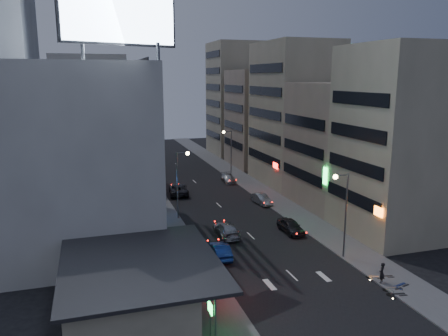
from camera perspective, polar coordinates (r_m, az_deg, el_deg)
name	(u,v)px	position (r m, az deg, el deg)	size (l,w,h in m)	color
ground	(315,297)	(35.87, 11.76, -16.21)	(180.00, 180.00, 0.00)	black
sidewalk_left	(154,202)	(60.37, -9.09, -4.36)	(4.00, 120.00, 0.12)	#4C4C4F
sidewalk_right	(263,193)	(64.44, 5.15, -3.22)	(4.00, 120.00, 0.12)	#4C4C4F
food_court	(128,287)	(33.02, -12.40, -14.96)	(11.00, 13.00, 3.88)	tan
white_building	(80,152)	(48.12, -18.35, 1.99)	(14.00, 24.00, 18.00)	beige
shophouse_near	(397,142)	(49.41, 21.69, 3.17)	(10.00, 11.00, 20.00)	tan
shophouse_mid	(341,145)	(59.24, 14.99, 2.95)	(11.00, 12.00, 16.00)	tan
shophouse_far	(294,114)	(69.93, 9.10, 6.98)	(10.00, 14.00, 22.00)	tan
far_left_a	(91,120)	(72.80, -16.96, 6.01)	(11.00, 10.00, 20.00)	beige
far_left_b	(88,127)	(85.98, -17.28, 5.12)	(12.00, 10.00, 15.00)	gray
far_right_a	(261,118)	(83.95, 4.82, 6.49)	(11.00, 12.00, 18.00)	tan
far_right_b	(239,99)	(97.00, 2.00, 9.01)	(12.00, 12.00, 24.00)	tan
billboard	(120,14)	(37.90, -13.47, 19.02)	(9.52, 3.75, 6.20)	#595B60
street_lamp_right_near	(343,203)	(41.52, 15.24, -4.47)	(1.60, 0.44, 8.02)	#595B60
street_lamp_left	(181,175)	(51.74, -5.70, -0.92)	(1.60, 0.44, 8.02)	#595B60
street_lamp_right_far	(229,147)	(71.82, 0.64, 2.71)	(1.60, 0.44, 8.02)	#595B60
parked_car_right_near	(291,226)	(48.59, 8.71, -7.52)	(1.74, 4.33, 1.48)	#27272D
parked_car_right_mid	(261,199)	(58.82, 4.89, -4.06)	(1.42, 4.08, 1.34)	#ABAFB3
parked_car_left	(179,189)	(63.46, -5.95, -2.80)	(2.58, 5.60, 1.56)	#2A292E
parked_car_right_far	(228,178)	(70.59, 0.59, -1.35)	(1.81, 4.46, 1.29)	#A2A5AA
road_car_blue	(220,250)	(41.77, -0.50, -10.72)	(1.48, 4.24, 1.40)	navy
road_car_silver	(226,229)	(47.07, 0.32, -8.02)	(2.07, 5.09, 1.48)	#A6ABAF
person	(382,273)	(38.94, 19.91, -12.74)	(0.63, 0.42, 1.73)	black
scooter_black_a	(405,286)	(38.05, 22.53, -14.08)	(1.78, 0.59, 1.09)	black
scooter_silver_a	(398,279)	(38.99, 21.77, -13.35)	(1.85, 0.62, 1.13)	#A9ADB1
scooter_blue	(404,276)	(39.72, 22.47, -12.88)	(1.94, 0.65, 1.19)	navy
scooter_black_b	(393,270)	(40.75, 21.16, -12.27)	(1.66, 0.55, 1.01)	black
scooter_silver_b	(384,270)	(40.24, 20.12, -12.45)	(1.77, 0.59, 1.08)	#B7BABF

